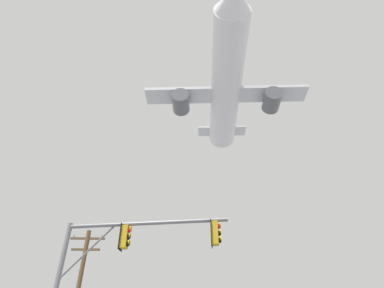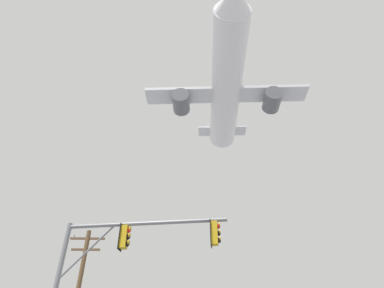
{
  "view_description": "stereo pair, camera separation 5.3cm",
  "coord_description": "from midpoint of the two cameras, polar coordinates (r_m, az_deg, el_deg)",
  "views": [
    {
      "loc": [
        -0.3,
        -5.38,
        1.71
      ],
      "look_at": [
        0.21,
        15.25,
        15.81
      ],
      "focal_mm": 29.15,
      "sensor_mm": 36.0,
      "label": 1
    },
    {
      "loc": [
        -0.25,
        -5.38,
        1.71
      ],
      "look_at": [
        0.21,
        15.25,
        15.81
      ],
      "focal_mm": 29.15,
      "sensor_mm": 36.0,
      "label": 2
    }
  ],
  "objects": [
    {
      "name": "signal_pole_near",
      "position": [
        13.13,
        -13.44,
        -19.86
      ],
      "size": [
        6.63,
        1.23,
        6.34
      ],
      "color": "slate",
      "rests_on": "ground"
    },
    {
      "name": "airplane",
      "position": [
        45.68,
        6.16,
        10.07
      ],
      "size": [
        23.26,
        30.11,
        8.22
      ],
      "color": "white"
    }
  ]
}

